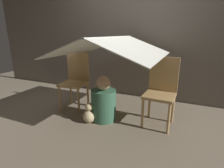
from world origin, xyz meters
TOP-DOWN VIEW (x-y plane):
  - ground_plane at (0.00, 0.00)m, footprint 8.80×8.80m
  - wall_back at (0.00, 1.10)m, footprint 7.00×0.05m
  - chair_left at (-0.70, 0.14)m, footprint 0.43×0.43m
  - chair_right at (0.70, 0.14)m, footprint 0.41×0.41m
  - sheet_canopy at (0.00, 0.07)m, footprint 1.39×1.47m
  - person_front at (-0.06, -0.10)m, footprint 0.36×0.36m
  - plush_toy at (-0.21, -0.26)m, footprint 0.19×0.19m

SIDE VIEW (x-z plane):
  - ground_plane at x=0.00m, z-range 0.00..0.00m
  - plush_toy at x=-0.21m, z-range -0.03..0.26m
  - person_front at x=-0.06m, z-range -0.06..0.60m
  - chair_left at x=-0.70m, z-range 0.04..0.97m
  - chair_right at x=0.70m, z-range 0.04..0.97m
  - sheet_canopy at x=0.00m, z-range 0.92..1.19m
  - wall_back at x=0.00m, z-range 0.00..2.50m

